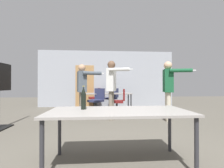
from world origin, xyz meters
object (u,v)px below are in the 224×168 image
object	(u,v)px
person_near_casual	(112,83)
office_chair_mid_tucked	(119,102)
office_chair_far_left	(113,99)
person_far_watching	(82,86)
beer_bottle	(83,98)
office_chair_far_right	(96,99)
person_right_polo	(168,85)
office_chair_near_pushed	(97,102)

from	to	relation	value
person_near_casual	office_chair_mid_tucked	bearing A→B (deg)	178.56
office_chair_far_left	office_chair_mid_tucked	xyz separation A→B (m)	(0.13, -1.40, 0.01)
person_far_watching	beer_bottle	size ratio (longest dim) A/B	5.30
person_far_watching	office_chair_far_right	world-z (taller)	person_far_watching
person_far_watching	office_chair_far_right	size ratio (longest dim) A/B	1.89
person_right_polo	office_chair_far_right	size ratio (longest dim) A/B	1.92
office_chair_far_left	beer_bottle	xyz separation A→B (m)	(-0.76, -4.77, 0.46)
office_chair_mid_tucked	office_chair_near_pushed	size ratio (longest dim) A/B	0.98
person_near_casual	office_chair_near_pushed	size ratio (longest dim) A/B	1.94
person_right_polo	office_chair_far_left	xyz separation A→B (m)	(-1.48, 2.58, -0.65)
person_far_watching	office_chair_mid_tucked	size ratio (longest dim) A/B	1.89
office_chair_far_left	office_chair_far_right	xyz separation A→B (m)	(-0.78, 0.23, 0.01)
office_chair_far_right	office_chair_mid_tucked	bearing A→B (deg)	-165.37
person_near_casual	person_far_watching	xyz separation A→B (m)	(-0.94, 0.30, -0.08)
person_near_casual	person_far_watching	bearing A→B (deg)	-88.98
person_right_polo	person_far_watching	world-z (taller)	person_right_polo
person_near_casual	person_far_watching	distance (m)	1.00
office_chair_far_right	office_chair_mid_tucked	world-z (taller)	office_chair_far_right
office_chair_far_left	office_chair_near_pushed	size ratio (longest dim) A/B	0.97
person_near_casual	office_chair_far_right	bearing A→B (deg)	-147.80
person_right_polo	office_chair_far_right	xyz separation A→B (m)	(-2.26, 2.80, -0.65)
beer_bottle	office_chair_far_right	bearing A→B (deg)	90.24
person_right_polo	office_chair_far_left	bearing A→B (deg)	-135.65
office_chair_far_right	office_chair_mid_tucked	size ratio (longest dim) A/B	1.00
person_near_casual	office_chair_far_right	size ratio (longest dim) A/B	1.97
person_right_polo	office_chair_mid_tucked	world-z (taller)	person_right_polo
person_right_polo	office_chair_near_pushed	size ratio (longest dim) A/B	1.89
office_chair_far_left	person_far_watching	bearing A→B (deg)	178.16
person_far_watching	office_chair_far_left	world-z (taller)	person_far_watching
office_chair_near_pushed	beer_bottle	distance (m)	3.61
office_chair_near_pushed	office_chair_far_right	bearing A→B (deg)	-53.72
person_far_watching	office_chair_far_left	xyz separation A→B (m)	(1.13, 1.98, -0.62)
person_right_polo	office_chair_mid_tucked	xyz separation A→B (m)	(-1.35, 1.17, -0.65)
person_near_casual	office_chair_far_left	bearing A→B (deg)	-165.92
person_near_casual	beer_bottle	bearing A→B (deg)	5.88
person_near_casual	office_chair_far_left	xyz separation A→B (m)	(0.19, 2.28, -0.70)
office_chair_mid_tucked	office_chair_far_left	bearing A→B (deg)	12.80
person_right_polo	office_chair_near_pushed	xyz separation A→B (m)	(-2.16, 1.38, -0.63)
person_near_casual	person_right_polo	distance (m)	1.70
person_far_watching	office_chair_near_pushed	world-z (taller)	person_far_watching
office_chair_near_pushed	office_chair_far_left	bearing A→B (deg)	-87.56
person_near_casual	beer_bottle	size ratio (longest dim) A/B	5.53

